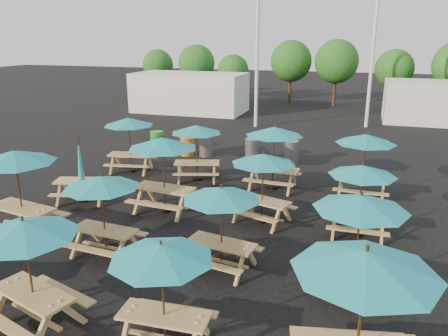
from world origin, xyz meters
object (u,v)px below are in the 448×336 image
(picnic_unit_4, at_px, (24,235))
(waste_bin_1, at_px, (187,145))
(picnic_unit_12, at_px, (365,271))
(picnic_unit_14, at_px, (362,175))
(waste_bin_4, at_px, (291,152))
(picnic_unit_1, at_px, (15,162))
(waste_bin_3, at_px, (252,150))
(picnic_unit_10, at_px, (263,163))
(picnic_unit_11, at_px, (274,135))
(picnic_unit_13, at_px, (361,209))
(picnic_unit_6, at_px, (163,147))
(waste_bin_0, at_px, (157,142))
(picnic_unit_15, at_px, (366,143))
(waste_bin_2, at_px, (206,146))
(picnic_unit_9, at_px, (221,199))
(picnic_unit_2, at_px, (81,175))
(picnic_unit_5, at_px, (101,187))
(picnic_unit_8, at_px, (161,258))
(picnic_unit_3, at_px, (129,125))

(picnic_unit_4, height_order, waste_bin_1, picnic_unit_4)
(picnic_unit_12, bearing_deg, picnic_unit_14, 78.87)
(picnic_unit_4, distance_m, waste_bin_4, 13.08)
(picnic_unit_1, height_order, waste_bin_3, picnic_unit_1)
(picnic_unit_10, xyz_separation_m, waste_bin_1, (-5.11, 6.45, -1.35))
(picnic_unit_11, xyz_separation_m, picnic_unit_14, (3.06, -3.14, -0.22))
(picnic_unit_1, bearing_deg, picnic_unit_11, 54.72)
(picnic_unit_13, bearing_deg, picnic_unit_6, 169.48)
(picnic_unit_11, height_order, waste_bin_0, picnic_unit_11)
(picnic_unit_12, relative_size, picnic_unit_15, 1.14)
(picnic_unit_6, height_order, waste_bin_2, picnic_unit_6)
(picnic_unit_13, distance_m, picnic_unit_15, 6.04)
(picnic_unit_9, xyz_separation_m, picnic_unit_10, (0.29, 2.99, 0.05))
(waste_bin_0, bearing_deg, waste_bin_3, -1.36)
(picnic_unit_6, xyz_separation_m, picnic_unit_10, (3.12, 0.14, -0.26))
(picnic_unit_2, relative_size, picnic_unit_10, 0.96)
(picnic_unit_13, bearing_deg, picnic_unit_11, 132.44)
(picnic_unit_11, relative_size, waste_bin_0, 2.31)
(waste_bin_2, bearing_deg, picnic_unit_12, -60.54)
(picnic_unit_9, bearing_deg, picnic_unit_14, 52.80)
(picnic_unit_5, xyz_separation_m, picnic_unit_13, (6.08, 0.19, 0.12))
(picnic_unit_8, bearing_deg, picnic_unit_15, 67.61)
(picnic_unit_3, xyz_separation_m, waste_bin_1, (1.17, 3.13, -1.45))
(picnic_unit_5, distance_m, waste_bin_3, 9.86)
(picnic_unit_10, height_order, picnic_unit_13, picnic_unit_13)
(picnic_unit_15, height_order, waste_bin_0, picnic_unit_15)
(picnic_unit_12, bearing_deg, waste_bin_2, 107.17)
(picnic_unit_8, bearing_deg, picnic_unit_9, 85.28)
(picnic_unit_9, bearing_deg, picnic_unit_2, 163.38)
(picnic_unit_6, distance_m, picnic_unit_13, 6.54)
(picnic_unit_9, xyz_separation_m, waste_bin_2, (-3.91, 9.56, -1.30))
(picnic_unit_13, xyz_separation_m, waste_bin_2, (-6.96, 9.59, -1.44))
(picnic_unit_4, xyz_separation_m, waste_bin_2, (-1.21, 12.71, -1.42))
(picnic_unit_5, height_order, waste_bin_4, picnic_unit_5)
(picnic_unit_10, height_order, picnic_unit_12, picnic_unit_12)
(picnic_unit_14, height_order, waste_bin_2, picnic_unit_14)
(waste_bin_1, xyz_separation_m, waste_bin_4, (4.87, 0.12, 0.00))
(waste_bin_1, bearing_deg, picnic_unit_11, -35.40)
(picnic_unit_11, xyz_separation_m, picnic_unit_12, (3.18, -8.99, 0.13))
(picnic_unit_11, relative_size, picnic_unit_15, 1.02)
(picnic_unit_11, xyz_separation_m, waste_bin_0, (-6.39, 3.53, -1.51))
(picnic_unit_6, bearing_deg, picnic_unit_13, -21.78)
(picnic_unit_2, xyz_separation_m, waste_bin_3, (4.18, 6.62, -0.42))
(picnic_unit_2, relative_size, picnic_unit_6, 0.92)
(picnic_unit_4, xyz_separation_m, picnic_unit_10, (2.99, 6.14, -0.07))
(picnic_unit_9, relative_size, picnic_unit_10, 0.90)
(picnic_unit_9, bearing_deg, picnic_unit_12, -33.95)
(picnic_unit_6, bearing_deg, picnic_unit_12, -39.80)
(picnic_unit_14, distance_m, waste_bin_4, 7.42)
(picnic_unit_8, bearing_deg, picnic_unit_5, 134.20)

